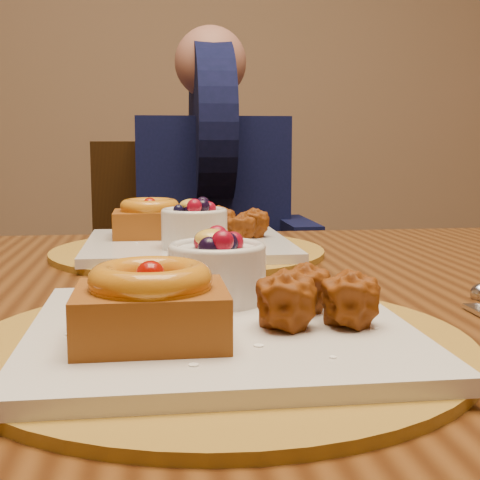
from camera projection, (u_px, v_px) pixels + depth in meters
name	position (u px, v px, depth m)	size (l,w,h in m)	color
dining_table	(200.00, 356.00, 0.73)	(1.60, 0.90, 0.76)	#371A0A
place_setting_near	(216.00, 318.00, 0.51)	(0.38, 0.38, 0.08)	brown
place_setting_far	(186.00, 238.00, 0.93)	(0.38, 0.38, 0.08)	brown
chair_far	(159.00, 304.00, 1.69)	(0.56, 0.56, 0.92)	black
diner	(212.00, 186.00, 1.68)	(0.46, 0.46, 0.75)	black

